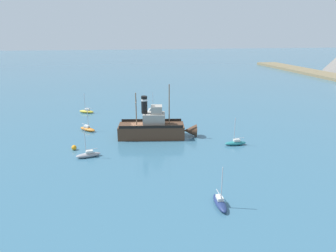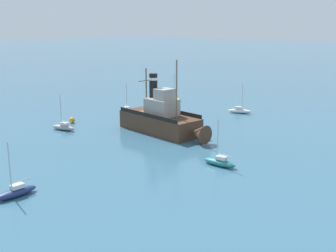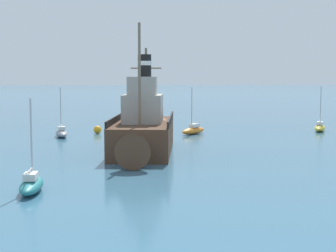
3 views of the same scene
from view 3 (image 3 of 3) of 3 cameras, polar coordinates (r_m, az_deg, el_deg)
The scene contains 7 objects.
ground_plane at distance 43.78m, azimuth -1.89°, elevation -2.39°, with size 600.00×600.00×0.00m, color #38667F.
old_tugboat at distance 40.55m, azimuth -2.80°, elevation -0.43°, with size 6.07×14.73×9.90m.
sailboat_grey at distance 52.34m, azimuth -11.73°, elevation -0.73°, with size 1.83×3.94×4.90m.
sailboat_orange at distance 53.85m, azimuth 2.82°, elevation -0.44°, with size 3.37×3.55×4.90m.
sailboat_teal at distance 27.98m, azimuth -14.90°, elevation -6.24°, with size 1.13×3.81×4.90m.
sailboat_yellow at distance 58.98m, azimuth 16.48°, elevation -0.14°, with size 2.65×3.90×4.90m.
mooring_buoy at distance 54.66m, azimuth -7.83°, elevation -0.41°, with size 0.83×0.83×0.83m, color orange.
Camera 3 is at (3.15, 43.25, 6.07)m, focal length 55.00 mm.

